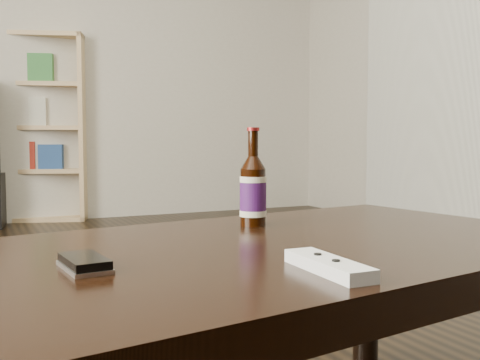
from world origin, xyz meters
name	(u,v)px	position (x,y,z in m)	size (l,w,h in m)	color
wall_back	(10,33)	(0.00, 3.01, 1.35)	(5.00, 0.02, 2.70)	#B3AA9D
chimney_breast	(453,14)	(2.35, 1.20, 1.35)	(0.30, 1.20, 2.70)	white
bookshelf	(35,124)	(0.16, 3.14, 0.72)	(0.81, 0.56, 1.37)	tan
coffee_table	(279,273)	(0.19, -0.48, 0.36)	(1.19, 0.79, 0.42)	black
beer_bottle	(253,191)	(0.23, -0.30, 0.49)	(0.07, 0.07, 0.20)	black
phone	(84,263)	(-0.16, -0.55, 0.42)	(0.06, 0.11, 0.02)	silver
remote	(328,265)	(0.13, -0.71, 0.43)	(0.05, 0.16, 0.02)	silver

